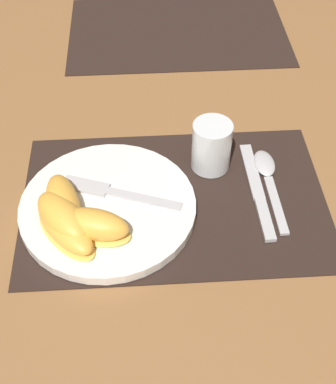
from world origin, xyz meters
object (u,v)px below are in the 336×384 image
Objects in this scene: plate at (108,207)px; citrus_wedge_1 at (63,218)px; juice_glass at (211,148)px; knife at (258,192)px; citrus_wedge_0 at (64,206)px; spoon at (267,174)px; citrus_wedge_2 at (65,229)px; fork at (112,192)px; citrus_wedge_3 at (94,226)px.

plate is 0.08m from citrus_wedge_1.
juice_glass is 0.10m from knife.
citrus_wedge_0 is at bearing -166.34° from plate.
juice_glass is at bearing 160.88° from spoon.
citrus_wedge_1 is at bearing -162.67° from spoon.
citrus_wedge_2 is at bearing -146.92° from juice_glass.
juice_glass is 0.45× the size of fork.
juice_glass is at bearing 38.50° from citrus_wedge_3.
juice_glass is 0.41× the size of knife.
plate is at bearing 73.00° from citrus_wedge_3.
plate is 1.44× the size of fork.
citrus_wedge_1 is at bearing -146.96° from plate.
juice_glass is at bearing 134.58° from knife.
juice_glass is 0.23m from citrus_wedge_3.
spoon is 0.33m from citrus_wedge_2.
fork reaches higher than plate.
fork is 0.08m from citrus_wedge_0.
citrus_wedge_3 is (-0.27, -0.11, 0.03)m from spoon.
fork is at bearing 72.78° from citrus_wedge_3.
citrus_wedge_3 is at bearing -162.74° from knife.
citrus_wedge_0 is at bearing 92.47° from citrus_wedge_1.
citrus_wedge_2 is (-0.22, -0.15, -0.01)m from juice_glass.
citrus_wedge_1 reaches higher than citrus_wedge_2.
citrus_wedge_2 is at bearing -159.86° from spoon.
citrus_wedge_1 is 0.97× the size of citrus_wedge_2.
juice_glass is at bearing 28.41° from plate.
citrus_wedge_1 is (-0.32, -0.10, 0.03)m from spoon.
spoon is 1.39× the size of citrus_wedge_2.
knife is at bearing 0.08° from fork.
plate is 0.08m from citrus_wedge_2.
juice_glass is 0.25m from citrus_wedge_0.
citrus_wedge_1 reaches higher than spoon.
fork is 1.45× the size of citrus_wedge_2.
knife is at bearing 17.26° from citrus_wedge_3.
fork is (-0.16, -0.07, -0.02)m from juice_glass.
citrus_wedge_0 is (-0.23, -0.10, -0.00)m from juice_glass.
juice_glass reaches higher than citrus_wedge_2.
citrus_wedge_2 is (-0.06, -0.08, 0.01)m from fork.
knife is at bearing 5.36° from plate.
plate is 0.23m from knife.
citrus_wedge_1 reaches higher than knife.
citrus_wedge_0 is at bearing 97.01° from citrus_wedge_2.
citrus_wedge_2 is at bearing -165.05° from knife.
plate is 1.30× the size of knife.
spoon is (0.02, 0.04, 0.00)m from knife.
plate reaches higher than knife.
fork is at bearing -171.44° from spoon.
citrus_wedge_1 and citrus_wedge_3 have the same top height.
plate is at bearing -107.78° from fork.
citrus_wedge_1 is (-0.06, -0.04, 0.03)m from plate.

